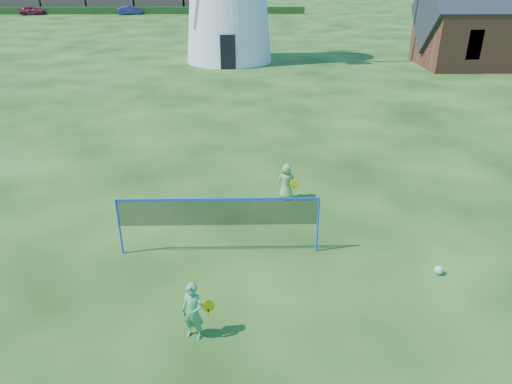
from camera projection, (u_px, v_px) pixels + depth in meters
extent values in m
plane|color=black|center=(249.00, 253.00, 12.12)|extent=(220.00, 220.00, 0.00)
cube|color=black|center=(228.00, 52.00, 32.92)|extent=(1.07, 0.13, 2.36)
cube|color=brown|center=(504.00, 39.00, 33.82)|extent=(11.53, 5.77, 3.84)
cube|color=#2D3035|center=(510.00, 10.00, 32.98)|extent=(12.11, 5.87, 5.87)
cube|color=black|center=(475.00, 45.00, 31.21)|extent=(0.96, 0.10, 1.92)
cylinder|color=blue|center=(119.00, 227.00, 11.77)|extent=(0.05, 0.05, 1.55)
cylinder|color=blue|center=(318.00, 225.00, 11.87)|extent=(0.05, 0.05, 1.55)
cube|color=black|center=(218.00, 213.00, 11.66)|extent=(5.00, 0.02, 0.70)
cube|color=blue|center=(218.00, 199.00, 11.50)|extent=(5.00, 0.02, 0.06)
imported|color=#3D9952|center=(193.00, 312.00, 9.11)|extent=(0.54, 0.45, 1.26)
cylinder|color=#DDC40B|center=(208.00, 306.00, 9.29)|extent=(0.28, 0.02, 0.28)
cube|color=#DDC40B|center=(208.00, 313.00, 9.36)|extent=(0.03, 0.02, 0.20)
imported|color=#68A34F|center=(287.00, 182.00, 14.68)|extent=(0.62, 0.45, 1.17)
cylinder|color=#DDC40B|center=(294.00, 184.00, 14.48)|extent=(0.28, 0.02, 0.28)
cube|color=#DDC40B|center=(294.00, 189.00, 14.56)|extent=(0.03, 0.02, 0.20)
sphere|color=green|center=(439.00, 270.00, 11.24)|extent=(0.22, 0.22, 0.22)
cube|color=#193814|center=(100.00, 11.00, 70.86)|extent=(62.00, 0.80, 1.00)
imported|color=maroon|center=(32.00, 11.00, 69.61)|extent=(3.85, 2.32, 1.23)
imported|color=navy|center=(129.00, 10.00, 70.08)|extent=(3.78, 2.02, 1.18)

